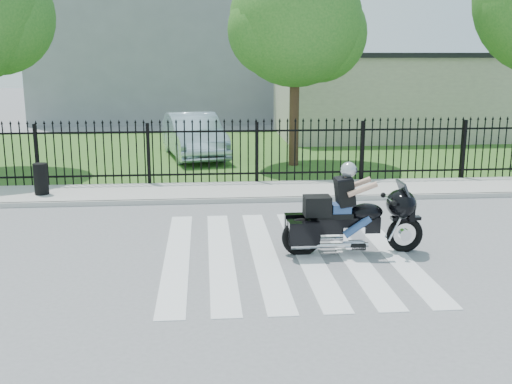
{
  "coord_description": "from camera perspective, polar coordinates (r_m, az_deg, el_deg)",
  "views": [
    {
      "loc": [
        -1.48,
        -10.5,
        3.6
      ],
      "look_at": [
        -0.48,
        0.8,
        1.0
      ],
      "focal_mm": 42.0,
      "sensor_mm": 36.0,
      "label": 1
    }
  ],
  "objects": [
    {
      "name": "building_low",
      "position": [
        27.89,
        12.82,
        8.78
      ],
      "size": [
        10.0,
        6.0,
        3.5
      ],
      "primitive_type": "cube",
      "color": "beige",
      "rests_on": "ground"
    },
    {
      "name": "grass_strip",
      "position": [
        22.84,
        -1.27,
        3.85
      ],
      "size": [
        40.0,
        12.0,
        0.02
      ],
      "primitive_type": "cube",
      "color": "#376020",
      "rests_on": "ground"
    },
    {
      "name": "curb",
      "position": [
        15.0,
        0.75,
        -0.75
      ],
      "size": [
        40.0,
        0.12,
        0.12
      ],
      "primitive_type": "cube",
      "color": "#ADAAA3",
      "rests_on": "ground"
    },
    {
      "name": "sidewalk",
      "position": [
        15.97,
        0.39,
        0.09
      ],
      "size": [
        40.0,
        2.0,
        0.12
      ],
      "primitive_type": "cube",
      "color": "#ADAAA3",
      "rests_on": "ground"
    },
    {
      "name": "ground",
      "position": [
        11.2,
        2.82,
        -5.86
      ],
      "size": [
        120.0,
        120.0,
        0.0
      ],
      "primitive_type": "plane",
      "color": "slate",
      "rests_on": "ground"
    },
    {
      "name": "building_tall",
      "position": [
        36.62,
        -7.74,
        16.54
      ],
      "size": [
        15.0,
        10.0,
        12.0
      ],
      "primitive_type": "cube",
      "color": "gray",
      "rests_on": "ground"
    },
    {
      "name": "tree_mid",
      "position": [
        19.76,
        3.78,
        15.96
      ],
      "size": [
        4.2,
        4.2,
        6.78
      ],
      "color": "#382316",
      "rests_on": "ground"
    },
    {
      "name": "parked_car",
      "position": [
        21.59,
        -5.95,
        5.39
      ],
      "size": [
        2.56,
        5.0,
        1.57
      ],
      "primitive_type": "imported",
      "rotation": [
        0.0,
        0.0,
        0.2
      ],
      "color": "#A9C4D5",
      "rests_on": "grass_strip"
    },
    {
      "name": "iron_fence",
      "position": [
        16.79,
        0.07,
        3.65
      ],
      "size": [
        26.0,
        0.04,
        1.8
      ],
      "color": "black",
      "rests_on": "ground"
    },
    {
      "name": "crosswalk",
      "position": [
        11.2,
        2.82,
        -5.83
      ],
      "size": [
        5.0,
        5.5,
        0.01
      ],
      "primitive_type": null,
      "color": "silver",
      "rests_on": "ground"
    },
    {
      "name": "building_low_roof",
      "position": [
        27.83,
        13.01,
        12.57
      ],
      "size": [
        10.2,
        6.2,
        0.2
      ],
      "primitive_type": "cube",
      "color": "black",
      "rests_on": "building_low"
    },
    {
      "name": "motorcycle_rider",
      "position": [
        11.14,
        8.92,
        -2.24
      ],
      "size": [
        2.66,
        0.78,
        1.76
      ],
      "rotation": [
        0.0,
        0.0,
        -0.0
      ],
      "color": "black",
      "rests_on": "ground"
    },
    {
      "name": "litter_bin",
      "position": [
        16.22,
        -19.8,
        1.18
      ],
      "size": [
        0.38,
        0.38,
        0.8
      ],
      "primitive_type": "cylinder",
      "rotation": [
        0.0,
        0.0,
        -0.06
      ],
      "color": "black",
      "rests_on": "sidewalk"
    }
  ]
}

